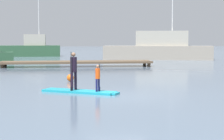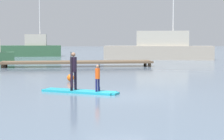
# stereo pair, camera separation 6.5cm
# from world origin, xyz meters

# --- Properties ---
(ground_plane) EXTENTS (240.00, 240.00, 0.00)m
(ground_plane) POSITION_xyz_m (0.00, 0.00, 0.00)
(ground_plane) COLOR slate
(paddleboard_near) EXTENTS (3.45, 2.39, 0.10)m
(paddleboard_near) POSITION_xyz_m (-1.54, 1.35, 0.05)
(paddleboard_near) COLOR #1E9EB2
(paddleboard_near) RESTS_ON ground
(paddler_adult) EXTENTS (0.41, 0.48, 1.73)m
(paddler_adult) POSITION_xyz_m (-1.82, 1.51, 1.08)
(paddler_adult) COLOR black
(paddler_adult) RESTS_ON paddleboard_near
(paddler_child_solo) EXTENTS (0.28, 0.37, 1.21)m
(paddler_child_solo) POSITION_xyz_m (-0.78, 0.93, 0.76)
(paddler_child_solo) COLOR #19194C
(paddler_child_solo) RESTS_ON paddleboard_near
(fishing_boat_white_large) EXTENTS (13.19, 6.13, 11.03)m
(fishing_boat_white_large) POSITION_xyz_m (9.16, 28.42, 1.30)
(fishing_boat_white_large) COLOR #9E9384
(fishing_boat_white_large) RESTS_ON ground
(trawler_grey_distant) EXTENTS (9.05, 2.37, 8.73)m
(trawler_grey_distant) POSITION_xyz_m (-7.03, 39.13, 1.12)
(trawler_grey_distant) COLOR #2D5638
(trawler_grey_distant) RESTS_ON ground
(floating_dock) EXTENTS (13.24, 2.38, 0.49)m
(floating_dock) POSITION_xyz_m (-1.07, 17.70, 0.40)
(floating_dock) COLOR brown
(floating_dock) RESTS_ON ground
(mooring_buoy_mid) EXTENTS (0.41, 0.41, 0.41)m
(mooring_buoy_mid) POSITION_xyz_m (-1.88, 6.01, 0.21)
(mooring_buoy_mid) COLOR orange
(mooring_buoy_mid) RESTS_ON ground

